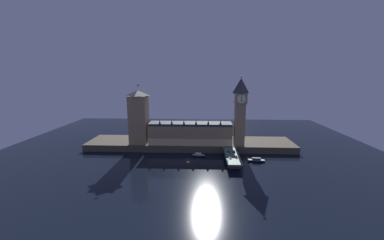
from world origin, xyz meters
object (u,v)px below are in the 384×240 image
object	(u,v)px
car_southbound_trail	(234,152)
boat_upstream	(198,155)
pedestrian_near_rail	(228,160)
boat_downstream	(256,160)
car_northbound_trail	(230,157)
pedestrian_far_rail	(225,151)
street_lamp_near	(228,156)
car_southbound_lead	(236,157)
street_lamp_far	(224,146)
car_northbound_lead	(228,152)
clock_tower	(240,109)
victoria_tower	(139,117)

from	to	relation	value
car_southbound_trail	boat_upstream	world-z (taller)	car_southbound_trail
pedestrian_near_rail	boat_downstream	distance (m)	33.19
car_northbound_trail	pedestrian_far_rail	world-z (taller)	pedestrian_far_rail
car_northbound_trail	street_lamp_near	xyz separation A→B (m)	(-3.13, -6.85, 3.79)
car_southbound_lead	street_lamp_far	xyz separation A→B (m)	(-8.59, 20.92, 3.28)
car_northbound_lead	boat_upstream	world-z (taller)	car_northbound_lead
street_lamp_far	boat_downstream	bearing A→B (deg)	-24.70
pedestrian_far_rail	boat_upstream	bearing A→B (deg)	169.63
car_northbound_lead	clock_tower	bearing A→B (deg)	62.12
clock_tower	street_lamp_near	distance (m)	58.86
pedestrian_far_rail	clock_tower	bearing A→B (deg)	55.47
street_lamp_near	street_lamp_far	size ratio (longest dim) A/B	1.12
victoria_tower	car_southbound_trail	xyz separation A→B (m)	(96.38, -27.36, -27.32)
pedestrian_far_rail	street_lamp_far	bearing A→B (deg)	93.57
car_southbound_lead	street_lamp_near	world-z (taller)	street_lamp_near
pedestrian_near_rail	street_lamp_far	world-z (taller)	street_lamp_far
clock_tower	street_lamp_near	size ratio (longest dim) A/B	9.71
victoria_tower	street_lamp_far	bearing A→B (deg)	-13.31
street_lamp_near	street_lamp_far	bearing A→B (deg)	90.00
street_lamp_far	car_southbound_lead	bearing A→B (deg)	-67.68
car_southbound_trail	street_lamp_near	distance (m)	24.69
car_southbound_lead	car_southbound_trail	size ratio (longest dim) A/B	1.08
clock_tower	pedestrian_near_rail	bearing A→B (deg)	-108.71
car_southbound_trail	pedestrian_near_rail	world-z (taller)	pedestrian_near_rail
car_northbound_lead	pedestrian_near_rail	size ratio (longest dim) A/B	2.25
car_southbound_lead	boat_upstream	size ratio (longest dim) A/B	0.30
car_northbound_trail	boat_downstream	bearing A→B (deg)	21.41
car_northbound_trail	street_lamp_far	xyz separation A→B (m)	(-3.13, 22.59, 3.32)
car_northbound_lead	boat_downstream	size ratio (longest dim) A/B	0.23
car_northbound_lead	car_northbound_trail	size ratio (longest dim) A/B	0.95
clock_tower	car_northbound_trail	size ratio (longest dim) A/B	16.51
car_northbound_trail	street_lamp_far	bearing A→B (deg)	97.89
car_northbound_lead	street_lamp_near	xyz separation A→B (m)	(-3.13, -21.23, 3.73)
victoria_tower	street_lamp_far	xyz separation A→B (m)	(87.79, -20.76, -24.04)
car_southbound_lead	pedestrian_far_rail	distance (m)	16.67
car_northbound_trail	pedestrian_far_rail	distance (m)	16.42
victoria_tower	car_southbound_trail	size ratio (longest dim) A/B	16.08
car_northbound_trail	street_lamp_near	world-z (taller)	street_lamp_near
clock_tower	boat_upstream	xyz separation A→B (m)	(-41.21, -18.54, -42.21)
car_southbound_trail	pedestrian_near_rail	distance (m)	25.08
car_northbound_trail	pedestrian_near_rail	distance (m)	8.19
clock_tower	car_southbound_lead	distance (m)	52.93
pedestrian_far_rail	car_southbound_lead	bearing A→B (deg)	-60.57
car_southbound_trail	street_lamp_far	size ratio (longest dim) A/B	0.60
pedestrian_near_rail	street_lamp_far	xyz separation A→B (m)	(-0.40, 30.31, 3.06)
street_lamp_far	boat_downstream	size ratio (longest dim) A/B	0.38
clock_tower	pedestrian_far_rail	size ratio (longest dim) A/B	43.74
car_northbound_trail	street_lamp_far	world-z (taller)	street_lamp_far
pedestrian_near_rail	pedestrian_far_rail	distance (m)	23.90
clock_tower	street_lamp_far	xyz separation A→B (m)	(-16.34, -16.76, -33.07)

